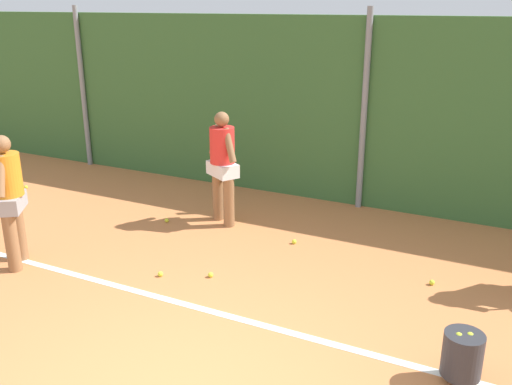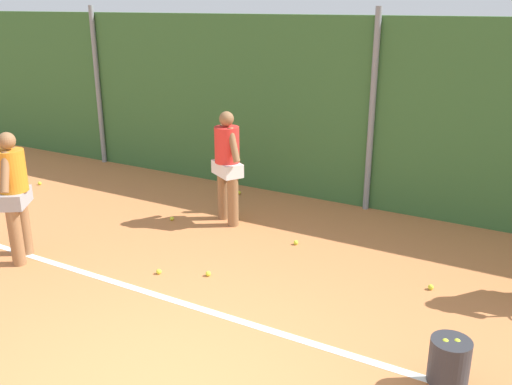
{
  "view_description": "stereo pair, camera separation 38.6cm",
  "coord_description": "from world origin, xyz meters",
  "px_view_note": "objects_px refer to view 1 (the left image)",
  "views": [
    {
      "loc": [
        2.4,
        -3.25,
        3.29
      ],
      "look_at": [
        -0.68,
        2.98,
        0.92
      ],
      "focal_mm": 39.22,
      "sensor_mm": 36.0,
      "label": 1
    },
    {
      "loc": [
        2.74,
        -3.07,
        3.29
      ],
      "look_at": [
        -0.68,
        2.98,
        0.92
      ],
      "focal_mm": 39.22,
      "sensor_mm": 36.0,
      "label": 2
    }
  ],
  "objects_px": {
    "tennis_ball_5": "(432,282)",
    "tennis_ball_6": "(294,242)",
    "tennis_ball_2": "(211,275)",
    "player_backcourt_far": "(223,162)",
    "ball_hopper": "(462,354)",
    "tennis_ball_1": "(160,274)",
    "tennis_ball_3": "(26,187)",
    "player_foreground_near": "(9,194)",
    "tennis_ball_4": "(167,220)",
    "tennis_ball_0": "(231,193)"
  },
  "relations": [
    {
      "from": "ball_hopper",
      "to": "tennis_ball_3",
      "type": "bearing_deg",
      "value": 164.07
    },
    {
      "from": "tennis_ball_0",
      "to": "tennis_ball_4",
      "type": "bearing_deg",
      "value": -99.31
    },
    {
      "from": "player_foreground_near",
      "to": "player_backcourt_far",
      "type": "height_order",
      "value": "player_backcourt_far"
    },
    {
      "from": "player_foreground_near",
      "to": "tennis_ball_2",
      "type": "height_order",
      "value": "player_foreground_near"
    },
    {
      "from": "player_foreground_near",
      "to": "tennis_ball_5",
      "type": "distance_m",
      "value": 5.42
    },
    {
      "from": "tennis_ball_1",
      "to": "tennis_ball_2",
      "type": "height_order",
      "value": "same"
    },
    {
      "from": "player_foreground_near",
      "to": "tennis_ball_5",
      "type": "relative_size",
      "value": 26.47
    },
    {
      "from": "player_backcourt_far",
      "to": "tennis_ball_4",
      "type": "bearing_deg",
      "value": 56.95
    },
    {
      "from": "tennis_ball_6",
      "to": "tennis_ball_2",
      "type": "bearing_deg",
      "value": -111.01
    },
    {
      "from": "tennis_ball_1",
      "to": "tennis_ball_6",
      "type": "relative_size",
      "value": 1.0
    },
    {
      "from": "player_foreground_near",
      "to": "player_backcourt_far",
      "type": "bearing_deg",
      "value": -68.43
    },
    {
      "from": "tennis_ball_4",
      "to": "tennis_ball_6",
      "type": "relative_size",
      "value": 1.0
    },
    {
      "from": "tennis_ball_1",
      "to": "tennis_ball_4",
      "type": "xyz_separation_m",
      "value": [
        -1.0,
        1.56,
        0.0
      ]
    },
    {
      "from": "tennis_ball_4",
      "to": "tennis_ball_5",
      "type": "distance_m",
      "value": 4.13
    },
    {
      "from": "ball_hopper",
      "to": "tennis_ball_5",
      "type": "relative_size",
      "value": 7.78
    },
    {
      "from": "tennis_ball_1",
      "to": "tennis_ball_4",
      "type": "height_order",
      "value": "same"
    },
    {
      "from": "player_foreground_near",
      "to": "tennis_ball_4",
      "type": "distance_m",
      "value": 2.47
    },
    {
      "from": "player_foreground_near",
      "to": "tennis_ball_4",
      "type": "xyz_separation_m",
      "value": [
        0.89,
        2.11,
        -0.95
      ]
    },
    {
      "from": "tennis_ball_3",
      "to": "tennis_ball_5",
      "type": "xyz_separation_m",
      "value": [
        7.44,
        -0.49,
        0.0
      ]
    },
    {
      "from": "tennis_ball_2",
      "to": "tennis_ball_3",
      "type": "bearing_deg",
      "value": 162.75
    },
    {
      "from": "player_backcourt_far",
      "to": "tennis_ball_1",
      "type": "height_order",
      "value": "player_backcourt_far"
    },
    {
      "from": "tennis_ball_2",
      "to": "tennis_ball_1",
      "type": "bearing_deg",
      "value": -155.59
    },
    {
      "from": "tennis_ball_1",
      "to": "tennis_ball_3",
      "type": "relative_size",
      "value": 1.0
    },
    {
      "from": "tennis_ball_1",
      "to": "tennis_ball_5",
      "type": "height_order",
      "value": "same"
    },
    {
      "from": "tennis_ball_1",
      "to": "tennis_ball_6",
      "type": "bearing_deg",
      "value": 56.24
    },
    {
      "from": "ball_hopper",
      "to": "tennis_ball_5",
      "type": "xyz_separation_m",
      "value": [
        -0.55,
        1.79,
        -0.26
      ]
    },
    {
      "from": "player_backcourt_far",
      "to": "ball_hopper",
      "type": "height_order",
      "value": "player_backcourt_far"
    },
    {
      "from": "tennis_ball_4",
      "to": "tennis_ball_6",
      "type": "height_order",
      "value": "same"
    },
    {
      "from": "tennis_ball_3",
      "to": "ball_hopper",
      "type": "bearing_deg",
      "value": -15.93
    },
    {
      "from": "tennis_ball_2",
      "to": "tennis_ball_5",
      "type": "relative_size",
      "value": 1.0
    },
    {
      "from": "player_foreground_near",
      "to": "tennis_ball_0",
      "type": "relative_size",
      "value": 26.47
    },
    {
      "from": "tennis_ball_2",
      "to": "tennis_ball_0",
      "type": "bearing_deg",
      "value": 114.21
    },
    {
      "from": "tennis_ball_5",
      "to": "tennis_ball_6",
      "type": "relative_size",
      "value": 1.0
    },
    {
      "from": "tennis_ball_1",
      "to": "tennis_ball_3",
      "type": "bearing_deg",
      "value": 157.54
    },
    {
      "from": "tennis_ball_5",
      "to": "tennis_ball_6",
      "type": "height_order",
      "value": "same"
    },
    {
      "from": "ball_hopper",
      "to": "tennis_ball_4",
      "type": "relative_size",
      "value": 7.78
    },
    {
      "from": "player_backcourt_far",
      "to": "tennis_ball_4",
      "type": "relative_size",
      "value": 26.66
    },
    {
      "from": "player_backcourt_far",
      "to": "tennis_ball_5",
      "type": "bearing_deg",
      "value": -160.79
    },
    {
      "from": "tennis_ball_5",
      "to": "tennis_ball_6",
      "type": "distance_m",
      "value": 2.03
    },
    {
      "from": "tennis_ball_0",
      "to": "tennis_ball_6",
      "type": "bearing_deg",
      "value": -38.83
    },
    {
      "from": "player_backcourt_far",
      "to": "tennis_ball_5",
      "type": "height_order",
      "value": "player_backcourt_far"
    },
    {
      "from": "tennis_ball_3",
      "to": "tennis_ball_4",
      "type": "relative_size",
      "value": 1.0
    },
    {
      "from": "ball_hopper",
      "to": "tennis_ball_4",
      "type": "bearing_deg",
      "value": 156.21
    },
    {
      "from": "tennis_ball_4",
      "to": "tennis_ball_3",
      "type": "bearing_deg",
      "value": 176.18
    },
    {
      "from": "tennis_ball_3",
      "to": "tennis_ball_5",
      "type": "distance_m",
      "value": 7.45
    },
    {
      "from": "player_backcourt_far",
      "to": "tennis_ball_3",
      "type": "distance_m",
      "value": 4.24
    },
    {
      "from": "tennis_ball_5",
      "to": "tennis_ball_6",
      "type": "xyz_separation_m",
      "value": [
        -1.99,
        0.39,
        0.0
      ]
    },
    {
      "from": "ball_hopper",
      "to": "tennis_ball_4",
      "type": "xyz_separation_m",
      "value": [
        -4.67,
        2.06,
        -0.26
      ]
    },
    {
      "from": "tennis_ball_4",
      "to": "tennis_ball_6",
      "type": "xyz_separation_m",
      "value": [
        2.13,
        0.12,
        0.0
      ]
    },
    {
      "from": "player_foreground_near",
      "to": "tennis_ball_2",
      "type": "xyz_separation_m",
      "value": [
        2.47,
        0.81,
        -0.95
      ]
    }
  ]
}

